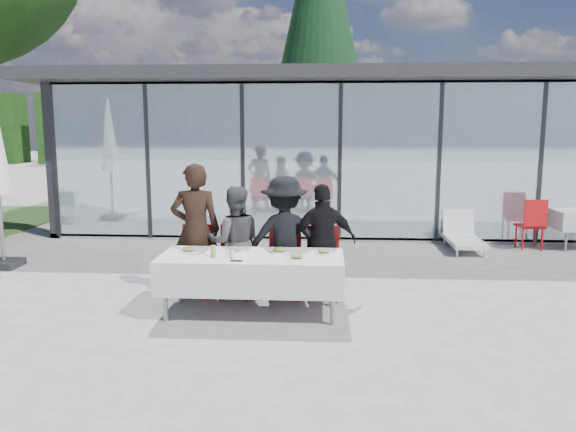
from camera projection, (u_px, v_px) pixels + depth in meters
The scene contains 23 objects.
ground at pixel (269, 302), 7.50m from camera, with size 90.00×90.00×0.00m, color gray.
pavilion at pixel (372, 133), 15.08m from camera, with size 14.80×8.80×3.44m.
treeline at pixel (281, 129), 34.87m from camera, with size 62.50×2.00×4.40m.
dining_table at pixel (252, 272), 6.95m from camera, with size 2.26×0.96×0.75m.
diner_a at pixel (196, 230), 7.64m from camera, with size 0.67×0.67×1.84m, color black.
diner_chair_a at pixel (197, 257), 7.74m from camera, with size 0.44×0.44×0.97m.
diner_b at pixel (235, 242), 7.63m from camera, with size 0.74×0.74×1.53m, color #4E4E4E.
diner_chair_b at pixel (236, 257), 7.70m from camera, with size 0.44×0.44×0.97m.
diner_c at pixel (284, 238), 7.57m from camera, with size 1.07×1.07×1.66m, color black.
diner_chair_c at pixel (285, 258), 7.66m from camera, with size 0.44×0.44×0.97m.
diner_d at pixel (323, 242), 7.55m from camera, with size 0.92×0.92×1.56m, color black.
diner_chair_d at pixel (323, 259), 7.63m from camera, with size 0.44×0.44×0.97m.
plate_a at pixel (189, 250), 7.07m from camera, with size 0.25×0.25×0.07m.
plate_b at pixel (235, 250), 7.07m from camera, with size 0.25×0.25×0.07m.
plate_c at pixel (279, 250), 7.06m from camera, with size 0.25×0.25×0.07m.
plate_d at pixel (324, 252), 6.96m from camera, with size 0.25×0.25×0.07m.
plate_extra at pixel (297, 257), 6.68m from camera, with size 0.25×0.25×0.07m.
juice_bottle at pixel (213, 251), 6.80m from camera, with size 0.06×0.06×0.14m, color #82A846.
drinking_glasses at pixel (232, 254), 6.74m from camera, with size 0.07×0.07×0.10m.
folded_eyeglasses at pixel (236, 261), 6.58m from camera, with size 0.14×0.03×0.01m, color black.
spare_chair_b at pixel (532, 222), 10.56m from camera, with size 0.49×0.49×0.97m.
lounger at pixel (462, 235), 10.75m from camera, with size 0.61×1.33×0.72m.
conifer_tree at pixel (320, 19), 19.33m from camera, with size 4.00×4.00×10.50m.
Camera 1 is at (0.73, -7.19, 2.31)m, focal length 35.00 mm.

